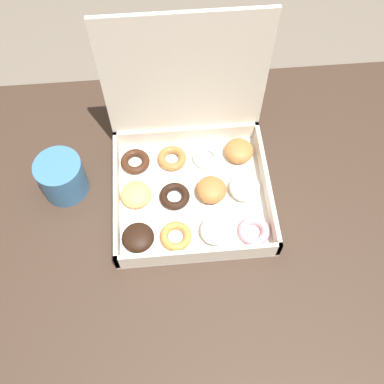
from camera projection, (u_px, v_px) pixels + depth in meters
name	position (u px, v px, depth m)	size (l,w,h in m)	color
ground_plane	(205.00, 311.00, 1.51)	(8.00, 8.00, 0.00)	#6B6054
dining_table	(212.00, 238.00, 0.98)	(1.27, 0.79, 0.70)	#38281E
donut_box	(192.00, 166.00, 0.88)	(0.31, 0.29, 0.34)	silver
coffee_mug	(62.00, 177.00, 0.89)	(0.09, 0.09, 0.09)	teal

